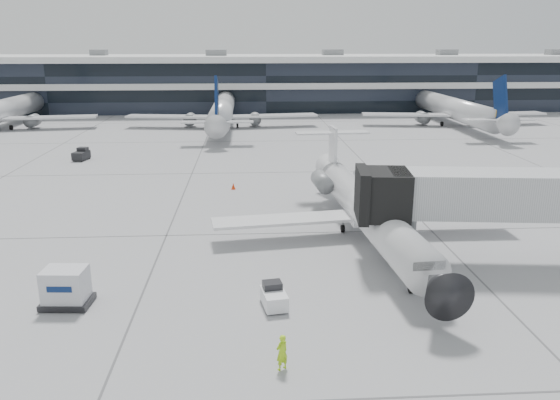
{
  "coord_description": "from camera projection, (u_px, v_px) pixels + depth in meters",
  "views": [
    {
      "loc": [
        -3.88,
        -38.57,
        13.75
      ],
      "look_at": [
        -1.55,
        0.0,
        2.6
      ],
      "focal_mm": 35.0,
      "sensor_mm": 36.0,
      "label": 1
    }
  ],
  "objects": [
    {
      "name": "bg_jet_right",
      "position": [
        452.0,
        124.0,
        95.63
      ],
      "size": [
        32.0,
        40.0,
        9.6
      ],
      "primitive_type": null,
      "color": "silver",
      "rests_on": "ground"
    },
    {
      "name": "traffic_cone",
      "position": [
        233.0,
        186.0,
        53.18
      ],
      "size": [
        0.52,
        0.52,
        0.63
      ],
      "rotation": [
        0.0,
        0.0,
        -0.26
      ],
      "color": "red",
      "rests_on": "ground"
    },
    {
      "name": "bg_jet_center",
      "position": [
        223.0,
        126.0,
        93.31
      ],
      "size": [
        32.0,
        40.0,
        9.6
      ],
      "primitive_type": null,
      "color": "silver",
      "rests_on": "ground"
    },
    {
      "name": "ground",
      "position": [
        300.0,
        233.0,
        41.03
      ],
      "size": [
        220.0,
        220.0,
        0.0
      ],
      "primitive_type": "plane",
      "color": "gray",
      "rests_on": "ground"
    },
    {
      "name": "jet_bridge",
      "position": [
        528.0,
        195.0,
        34.16
      ],
      "size": [
        19.47,
        5.67,
        6.25
      ],
      "rotation": [
        0.0,
        0.0,
        -0.1
      ],
      "color": "#ACAFB1",
      "rests_on": "ground"
    },
    {
      "name": "baggage_tug",
      "position": [
        274.0,
        297.0,
        29.42
      ],
      "size": [
        1.5,
        2.17,
        1.28
      ],
      "rotation": [
        0.0,
        0.0,
        0.16
      ],
      "color": "white",
      "rests_on": "ground"
    },
    {
      "name": "regional_jet",
      "position": [
        366.0,
        208.0,
        39.72
      ],
      "size": [
        22.41,
        27.99,
        6.46
      ],
      "rotation": [
        0.0,
        0.0,
        0.06
      ],
      "color": "silver",
      "rests_on": "ground"
    },
    {
      "name": "terminal",
      "position": [
        264.0,
        85.0,
        118.28
      ],
      "size": [
        170.0,
        22.0,
        10.0
      ],
      "primitive_type": "cube",
      "color": "black",
      "rests_on": "ground"
    },
    {
      "name": "cargo_uld",
      "position": [
        66.0,
        288.0,
        29.41
      ],
      "size": [
        2.68,
        2.06,
        2.09
      ],
      "rotation": [
        0.0,
        0.0,
        -0.07
      ],
      "color": "black",
      "rests_on": "ground"
    },
    {
      "name": "bg_jet_left",
      "position": [
        1.0,
        128.0,
        91.16
      ],
      "size": [
        32.0,
        40.0,
        9.6
      ],
      "primitive_type": null,
      "color": "silver",
      "rests_on": "ground"
    },
    {
      "name": "ramp_worker",
      "position": [
        282.0,
        352.0,
        23.66
      ],
      "size": [
        0.73,
        0.68,
        1.67
      ],
      "primitive_type": "imported",
      "rotation": [
        0.0,
        0.0,
        3.76
      ],
      "color": "#ABE718",
      "rests_on": "ground"
    },
    {
      "name": "far_tug",
      "position": [
        81.0,
        155.0,
        66.45
      ],
      "size": [
        1.79,
        2.52,
        1.46
      ],
      "rotation": [
        0.0,
        0.0,
        -0.2
      ],
      "color": "black",
      "rests_on": "ground"
    }
  ]
}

